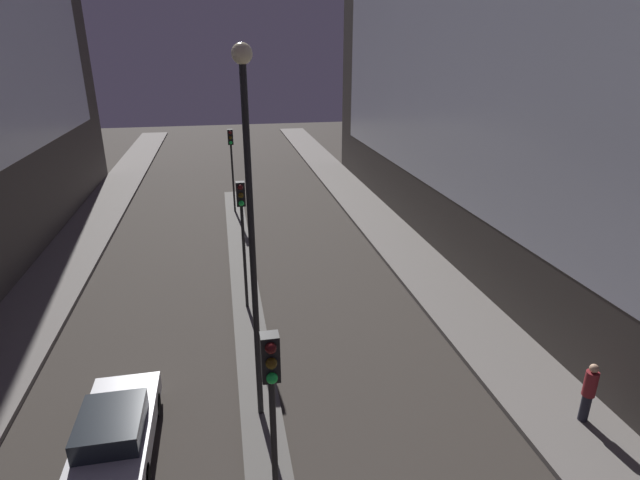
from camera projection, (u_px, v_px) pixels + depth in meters
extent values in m
cube|color=#423D38|center=(505.00, 58.00, 23.21)|extent=(6.00, 38.94, 18.47)
cube|color=white|center=(447.00, 37.00, 22.33)|extent=(0.05, 33.10, 14.03)
cube|color=#56544F|center=(245.00, 288.00, 21.35)|extent=(1.15, 30.70, 0.15)
cylinder|color=black|center=(275.00, 470.00, 9.46)|extent=(0.12, 0.12, 4.16)
cube|color=black|center=(270.00, 357.00, 8.55)|extent=(0.32, 0.28, 0.90)
sphere|color=#4C0F0F|center=(271.00, 348.00, 8.27)|extent=(0.20, 0.20, 0.20)
sphere|color=#4C380A|center=(271.00, 363.00, 8.38)|extent=(0.20, 0.20, 0.20)
sphere|color=#1EEA4C|center=(272.00, 378.00, 8.49)|extent=(0.20, 0.20, 0.20)
cylinder|color=black|center=(244.00, 258.00, 18.99)|extent=(0.12, 0.12, 4.16)
cube|color=black|center=(241.00, 194.00, 18.07)|extent=(0.32, 0.28, 0.90)
sphere|color=#4C0F0F|center=(240.00, 187.00, 17.80)|extent=(0.20, 0.20, 0.20)
sphere|color=#4C380A|center=(241.00, 195.00, 17.91)|extent=(0.20, 0.20, 0.20)
sphere|color=#1EEA4C|center=(241.00, 203.00, 18.02)|extent=(0.20, 0.20, 0.20)
cylinder|color=black|center=(233.00, 179.00, 30.44)|extent=(0.12, 0.12, 4.16)
cube|color=black|center=(230.00, 137.00, 29.53)|extent=(0.32, 0.28, 0.90)
sphere|color=#4C0F0F|center=(230.00, 132.00, 29.26)|extent=(0.20, 0.20, 0.20)
sphere|color=#4C380A|center=(230.00, 137.00, 29.36)|extent=(0.20, 0.20, 0.20)
sphere|color=#1EEA4C|center=(231.00, 143.00, 29.47)|extent=(0.20, 0.20, 0.20)
cylinder|color=black|center=(253.00, 260.00, 12.33)|extent=(0.16, 0.16, 9.31)
sphere|color=#F9EAB2|center=(242.00, 54.00, 10.60)|extent=(0.46, 0.46, 0.46)
cube|color=#B2B2B7|center=(117.00, 434.00, 12.61)|extent=(1.77, 4.17, 0.56)
cube|color=black|center=(111.00, 425.00, 12.12)|extent=(1.51, 1.88, 0.55)
cylinder|color=black|center=(97.00, 412.00, 13.75)|extent=(0.22, 0.64, 0.64)
cylinder|color=black|center=(155.00, 405.00, 14.03)|extent=(0.22, 0.64, 0.64)
cylinder|color=black|center=(143.00, 477.00, 11.67)|extent=(0.22, 0.64, 0.64)
cylinder|color=black|center=(585.00, 407.00, 13.54)|extent=(0.25, 0.25, 0.82)
cylinder|color=maroon|center=(591.00, 384.00, 13.26)|extent=(0.34, 0.34, 0.73)
sphere|color=tan|center=(594.00, 368.00, 13.09)|extent=(0.24, 0.24, 0.24)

